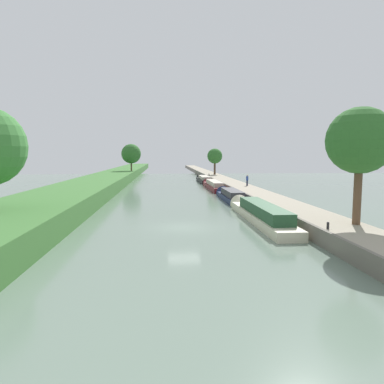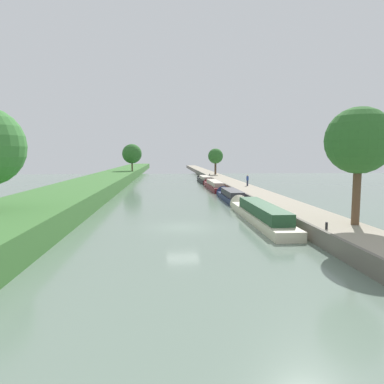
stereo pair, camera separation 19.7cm
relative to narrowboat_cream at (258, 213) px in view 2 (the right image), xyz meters
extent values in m
plane|color=slate|center=(-6.67, -2.49, -0.66)|extent=(160.00, 160.00, 0.00)
cube|color=#3D7033|center=(-18.92, -2.49, 0.27)|extent=(7.84, 260.00, 1.85)
cube|color=#9E937F|center=(3.50, -2.49, -0.13)|extent=(3.69, 260.00, 1.05)
cube|color=#6B665B|center=(1.54, -2.49, -0.11)|extent=(0.25, 260.00, 1.10)
cube|color=beige|center=(0.00, -0.62, -0.30)|extent=(2.06, 14.95, 0.71)
cube|color=#234C2D|center=(0.00, -1.37, 0.51)|extent=(1.69, 10.47, 0.90)
cone|color=beige|center=(0.00, 7.47, -0.30)|extent=(1.96, 1.24, 1.96)
cube|color=#141E42|center=(0.16, 13.46, -0.35)|extent=(2.01, 10.03, 0.62)
cube|color=#333338|center=(0.16, 12.96, 0.35)|extent=(1.65, 7.02, 0.77)
cone|color=#141E42|center=(0.16, 19.08, -0.35)|extent=(1.91, 1.20, 1.91)
cube|color=maroon|center=(0.06, 28.25, -0.29)|extent=(1.86, 14.33, 0.74)
cube|color=#B2A893|center=(0.06, 27.53, 0.43)|extent=(1.53, 10.03, 0.70)
cone|color=maroon|center=(0.06, 35.97, -0.29)|extent=(1.77, 1.12, 1.77)
cube|color=black|center=(0.16, 43.05, -0.29)|extent=(2.11, 11.59, 0.73)
cube|color=#B2A893|center=(0.16, 42.47, 0.38)|extent=(1.73, 8.12, 0.61)
cone|color=black|center=(0.16, 49.48, -0.29)|extent=(2.01, 1.27, 2.01)
cylinder|color=brown|center=(4.55, -7.43, 2.57)|extent=(0.52, 0.52, 4.35)
sphere|color=#2D6628|center=(4.55, -7.43, 5.94)|extent=(4.35, 4.35, 4.35)
cylinder|color=#4C3828|center=(3.81, 53.01, 2.09)|extent=(0.47, 0.47, 3.39)
sphere|color=#2D6628|center=(3.81, 53.01, 4.75)|extent=(3.54, 3.54, 3.54)
cylinder|color=#4C3828|center=(-16.00, 56.37, 2.60)|extent=(0.35, 0.35, 2.82)
sphere|color=#2D6628|center=(-16.00, 56.37, 5.30)|extent=(4.68, 4.68, 4.68)
cylinder|color=#282D42|center=(4.27, 22.27, 0.80)|extent=(0.26, 0.26, 0.82)
cylinder|color=#28428E|center=(4.27, 22.27, 1.52)|extent=(0.34, 0.34, 0.62)
sphere|color=tan|center=(4.27, 22.27, 1.94)|extent=(0.22, 0.22, 0.22)
cylinder|color=black|center=(1.96, -8.77, 0.62)|extent=(0.16, 0.16, 0.45)
cylinder|color=black|center=(1.96, 49.13, 0.62)|extent=(0.16, 0.16, 0.45)
camera|label=1|loc=(-8.21, -29.60, 5.00)|focal=32.96mm
camera|label=2|loc=(-8.02, -29.62, 5.00)|focal=32.96mm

